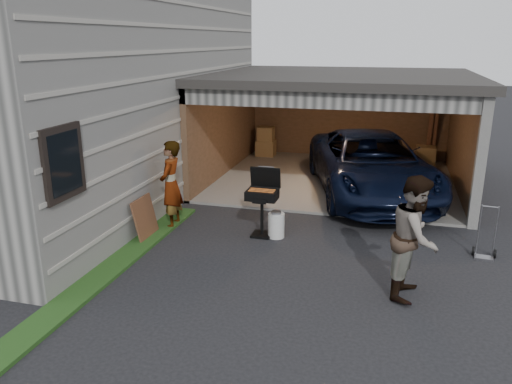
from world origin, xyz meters
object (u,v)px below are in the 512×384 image
Objects in this scene: man at (415,237)px; bbq_grill at (262,197)px; woman at (171,185)px; propane_tank at (276,225)px; minivan at (371,167)px; hand_truck at (485,248)px; plywood_panel at (145,218)px.

man reaches higher than bbq_grill.
woman reaches higher than propane_tank.
man reaches higher than woman.
man is at bearing 65.40° from woman.
man is 3.85× the size of propane_tank.
hand_truck is (2.18, -3.15, -0.57)m from minivan.
man is 3.10m from propane_tank.
woman is at bearing 71.62° from plywood_panel.
minivan is 4.05× the size of bbq_grill.
bbq_grill is (-1.91, -3.17, 0.04)m from minivan.
man is 2.32m from hand_truck.
bbq_grill is at bearing -136.72° from minivan.
plywood_panel is at bearing -166.14° from hand_truck.
woman is at bearing 81.17° from man.
woman is at bearing -180.00° from propane_tank.
bbq_grill is 2.75× the size of propane_tank.
man is 5.07m from plywood_panel.
propane_tank is 0.59× the size of plywood_panel.
woman is at bearing -155.77° from minivan.
plywood_panel is at bearing 89.85° from man.
hand_truck reaches higher than plywood_panel.
hand_truck is (4.09, 0.02, -0.61)m from bbq_grill.
plywood_panel is at bearing -163.55° from propane_tank.
propane_tank is at bearing 66.70° from man.
man is (4.70, -1.71, 0.03)m from woman.
propane_tank is at bearing 16.45° from plywood_panel.
bbq_grill is 0.62m from propane_tank.
woman reaches higher than plywood_panel.
woman is 3.72× the size of propane_tank.
minivan is 3.62m from propane_tank.
minivan is at bearing 63.06° from propane_tank.
man is 3.29m from bbq_grill.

